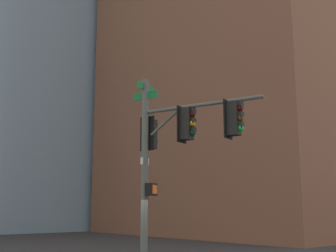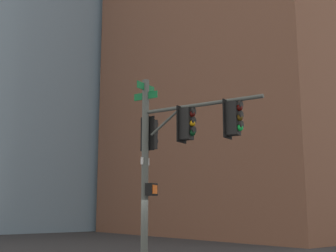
{
  "view_description": "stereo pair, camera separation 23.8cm",
  "coord_description": "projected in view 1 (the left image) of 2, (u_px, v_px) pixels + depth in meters",
  "views": [
    {
      "loc": [
        -12.04,
        9.06,
        2.23
      ],
      "look_at": [
        -1.35,
        0.04,
        4.85
      ],
      "focal_mm": 47.06,
      "sensor_mm": 36.0,
      "label": 1
    },
    {
      "loc": [
        -12.19,
        8.88,
        2.23
      ],
      "look_at": [
        -1.35,
        0.04,
        4.85
      ],
      "focal_mm": 47.06,
      "sensor_mm": 36.0,
      "label": 2
    }
  ],
  "objects": [
    {
      "name": "signal_pole_assembly",
      "position": [
        171.0,
        145.0,
        14.12
      ],
      "size": [
        4.42,
        1.82,
        6.54
      ],
      "rotation": [
        0.0,
        0.0,
        3.46
      ],
      "color": "#4C514C",
      "rests_on": "ground_plane"
    },
    {
      "name": "building_brick_midblock",
      "position": [
        93.0,
        96.0,
        60.05
      ],
      "size": [
        22.96,
        15.0,
        34.59
      ],
      "primitive_type": "cube",
      "color": "#845B47",
      "rests_on": "ground_plane"
    }
  ]
}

